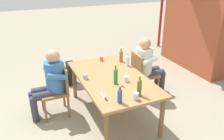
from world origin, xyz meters
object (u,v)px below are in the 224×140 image
at_px(bottle_green, 116,76).
at_px(bottle_blue, 120,95).
at_px(cup_steel, 85,76).
at_px(backpack_by_far_side, 71,74).
at_px(bottle_olive, 139,87).
at_px(dining_table, 112,81).
at_px(cup_glass, 136,96).
at_px(bottle_clear, 127,60).
at_px(chair_far_left, 142,72).
at_px(person_in_plaid_shirt, 51,80).
at_px(bottle_amber, 121,56).
at_px(person_in_white_shirt, 147,63).
at_px(backpack_by_near_side, 97,74).
at_px(chair_near_left, 58,88).
at_px(table_knife, 104,97).
at_px(brick_kiosk, 221,4).
at_px(cup_terracotta, 101,59).
at_px(cup_white, 126,79).

bearing_deg(bottle_green, bottle_blue, -18.45).
xyz_separation_m(cup_steel, backpack_by_far_side, (-1.35, 0.06, -0.54)).
xyz_separation_m(bottle_blue, bottle_olive, (-0.06, 0.32, 0.02)).
bearing_deg(cup_steel, dining_table, 76.36).
distance_m(bottle_blue, cup_glass, 0.24).
xyz_separation_m(bottle_clear, bottle_olive, (1.01, -0.33, 0.03)).
height_order(chair_far_left, person_in_plaid_shirt, person_in_plaid_shirt).
bearing_deg(bottle_blue, backpack_by_far_side, -176.32).
distance_m(bottle_clear, bottle_amber, 0.22).
relative_size(person_in_white_shirt, backpack_by_near_side, 2.83).
height_order(dining_table, chair_near_left, chair_near_left).
height_order(person_in_plaid_shirt, backpack_by_near_side, person_in_plaid_shirt).
relative_size(table_knife, backpack_by_near_side, 0.58).
height_order(backpack_by_far_side, brick_kiosk, brick_kiosk).
xyz_separation_m(dining_table, bottle_olive, (0.69, 0.11, 0.21)).
distance_m(person_in_plaid_shirt, cup_terracotta, 1.07).
bearing_deg(cup_white, bottle_amber, 160.18).
xyz_separation_m(dining_table, bottle_blue, (0.76, -0.22, 0.19)).
relative_size(backpack_by_far_side, brick_kiosk, 0.16).
distance_m(bottle_green, cup_terracotta, 0.99).
xyz_separation_m(bottle_blue, backpack_by_near_side, (-2.02, 0.41, -0.63)).
xyz_separation_m(dining_table, cup_glass, (0.77, 0.01, 0.13)).
bearing_deg(person_in_plaid_shirt, brick_kiosk, 100.22).
bearing_deg(person_in_white_shirt, chair_far_left, -91.58).
bearing_deg(cup_white, chair_near_left, -124.53).
bearing_deg(table_knife, chair_far_left, 129.78).
distance_m(dining_table, chair_far_left, 0.92).
distance_m(bottle_amber, bottle_green, 0.91).
distance_m(bottle_olive, backpack_by_far_side, 2.28).
bearing_deg(cup_terracotta, dining_table, -7.59).
distance_m(chair_far_left, bottle_clear, 0.52).
height_order(chair_far_left, cup_white, chair_far_left).
bearing_deg(bottle_clear, dining_table, -54.12).
relative_size(bottle_clear, bottle_olive, 0.79).
xyz_separation_m(chair_near_left, bottle_amber, (-0.13, 1.22, 0.36)).
height_order(bottle_green, backpack_by_far_side, bottle_green).
xyz_separation_m(chair_far_left, chair_near_left, (0.00, -1.62, 0.00)).
relative_size(dining_table, cup_white, 19.80).
bearing_deg(cup_white, chair_far_left, 134.11).
bearing_deg(cup_steel, chair_far_left, 104.14).
bearing_deg(person_in_plaid_shirt, person_in_white_shirt, 90.00).
bearing_deg(bottle_green, person_in_white_shirt, 124.14).
bearing_deg(bottle_clear, bottle_green, -40.70).
xyz_separation_m(bottle_olive, backpack_by_far_side, (-2.14, -0.46, -0.63)).
relative_size(dining_table, chair_near_left, 2.09).
relative_size(person_in_white_shirt, person_in_plaid_shirt, 1.00).
distance_m(bottle_olive, cup_terracotta, 1.43).
bearing_deg(cup_terracotta, cup_steel, -39.46).
relative_size(chair_far_left, backpack_by_near_side, 2.08).
height_order(bottle_blue, cup_glass, bottle_blue).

